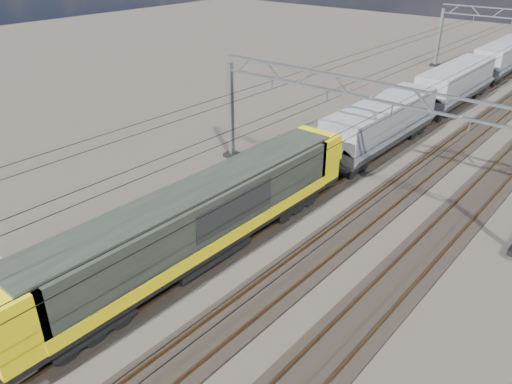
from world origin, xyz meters
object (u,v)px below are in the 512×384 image
Objects in this scene: locomotive at (200,219)px; hopper_wagon_mid at (456,82)px; hopper_wagon_third at (504,56)px; catenary_gantry_mid at (355,135)px; hopper_wagon_lead at (381,123)px.

locomotive is 1.62× the size of hopper_wagon_mid.
locomotive reaches higher than hopper_wagon_mid.
hopper_wagon_third is (0.00, 14.20, 0.00)m from hopper_wagon_mid.
catenary_gantry_mid is at bearing 79.02° from locomotive.
hopper_wagon_lead is 1.00× the size of hopper_wagon_third.
hopper_wagon_third is at bearing 93.20° from catenary_gantry_mid.
hopper_wagon_mid is 1.00× the size of hopper_wagon_third.
catenary_gantry_mid reaches higher than hopper_wagon_lead.
catenary_gantry_mid reaches higher than hopper_wagon_third.
hopper_wagon_mid is 14.20m from hopper_wagon_third.
hopper_wagon_lead is at bearing -90.00° from hopper_wagon_third.
hopper_wagon_third is at bearing 90.00° from locomotive.
locomotive is at bearing -100.98° from catenary_gantry_mid.
hopper_wagon_third is (0.00, 28.40, 0.00)m from hopper_wagon_lead.
hopper_wagon_mid is at bearing 90.00° from hopper_wagon_lead.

